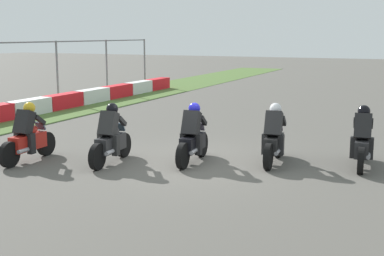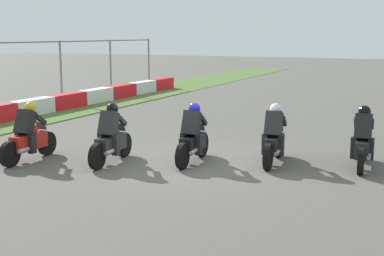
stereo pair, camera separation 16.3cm
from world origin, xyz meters
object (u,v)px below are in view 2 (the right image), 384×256
(rider_lane_c, at_px, (193,138))
(rider_lane_d, at_px, (111,139))
(rider_lane_b, at_px, (274,139))
(rider_lane_a, at_px, (363,142))
(rider_lane_e, at_px, (29,137))

(rider_lane_c, distance_m, rider_lane_d, 2.05)
(rider_lane_d, bearing_deg, rider_lane_b, -70.84)
(rider_lane_a, relative_size, rider_lane_e, 1.00)
(rider_lane_a, height_order, rider_lane_d, same)
(rider_lane_b, bearing_deg, rider_lane_c, 107.14)
(rider_lane_d, distance_m, rider_lane_e, 2.14)
(rider_lane_a, distance_m, rider_lane_b, 2.12)
(rider_lane_c, bearing_deg, rider_lane_b, -71.92)
(rider_lane_c, bearing_deg, rider_lane_e, 108.48)
(rider_lane_a, bearing_deg, rider_lane_c, 102.54)
(rider_lane_b, xyz_separation_m, rider_lane_e, (-2.40, 5.74, 0.00))
(rider_lane_b, bearing_deg, rider_lane_a, -81.51)
(rider_lane_b, bearing_deg, rider_lane_d, 109.24)
(rider_lane_c, bearing_deg, rider_lane_a, -76.33)
(rider_lane_d, bearing_deg, rider_lane_c, -68.76)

